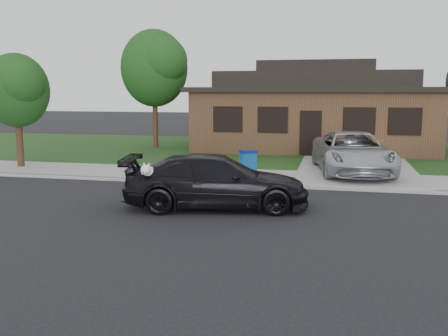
# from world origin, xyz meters

# --- Properties ---
(ground) EXTENTS (120.00, 120.00, 0.00)m
(ground) POSITION_xyz_m (0.00, 0.00, 0.00)
(ground) COLOR black
(ground) RESTS_ON ground
(sidewalk) EXTENTS (60.00, 3.00, 0.12)m
(sidewalk) POSITION_xyz_m (0.00, 5.00, 0.06)
(sidewalk) COLOR gray
(sidewalk) RESTS_ON ground
(curb) EXTENTS (60.00, 0.12, 0.12)m
(curb) POSITION_xyz_m (0.00, 3.50, 0.06)
(curb) COLOR gray
(curb) RESTS_ON ground
(lawn) EXTENTS (60.00, 13.00, 0.13)m
(lawn) POSITION_xyz_m (0.00, 13.00, 0.07)
(lawn) COLOR #193814
(lawn) RESTS_ON ground
(driveway) EXTENTS (4.50, 13.00, 0.14)m
(driveway) POSITION_xyz_m (6.00, 10.00, 0.07)
(driveway) COLOR gray
(driveway) RESTS_ON ground
(sedan) EXTENTS (5.35, 2.98, 1.47)m
(sedan) POSITION_xyz_m (2.00, 0.25, 0.73)
(sedan) COLOR black
(sedan) RESTS_ON ground
(minivan) EXTENTS (3.37, 5.83, 1.53)m
(minivan) POSITION_xyz_m (5.81, 6.46, 0.90)
(minivan) COLOR #AFB1B6
(minivan) RESTS_ON driveway
(recycling_bin) EXTENTS (0.75, 0.75, 0.94)m
(recycling_bin) POSITION_xyz_m (2.08, 4.91, 0.60)
(recycling_bin) COLOR #0C4988
(recycling_bin) RESTS_ON sidewalk
(house) EXTENTS (12.60, 8.60, 4.65)m
(house) POSITION_xyz_m (4.00, 15.00, 2.13)
(house) COLOR #422B1C
(house) RESTS_ON ground
(tree_0) EXTENTS (3.78, 3.60, 6.34)m
(tree_0) POSITION_xyz_m (-4.34, 12.88, 4.48)
(tree_0) COLOR #332114
(tree_0) RESTS_ON ground
(tree_2) EXTENTS (2.73, 2.60, 4.59)m
(tree_2) POSITION_xyz_m (-7.38, 5.11, 3.27)
(tree_2) COLOR #332114
(tree_2) RESTS_ON ground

